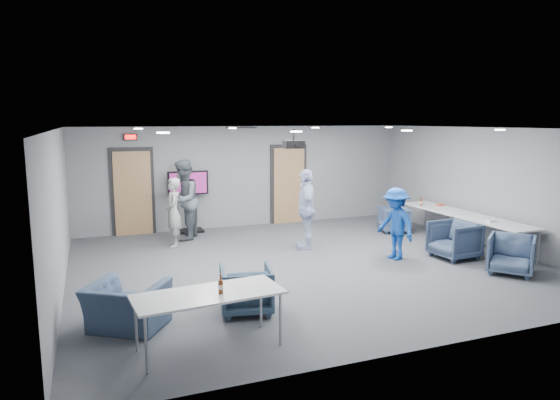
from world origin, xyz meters
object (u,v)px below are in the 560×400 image
object	(u,v)px
chair_front_a	(246,289)
table_right_b	(496,224)
person_c	(306,209)
tv_stand	(188,198)
bottle_front	(221,286)
bottle_right	(421,202)
projector	(294,144)
table_right_a	(438,209)
chair_right_c	(511,255)
person_a	(173,212)
person_b	(183,200)
person_d	(396,224)
table_front_left	(209,296)
chair_right_a	(394,219)
chair_right_b	(454,240)
chair_front_b	(127,306)

from	to	relation	value
chair_front_a	table_right_b	size ratio (longest dim) A/B	0.42
person_c	chair_front_a	size ratio (longest dim) A/B	2.31
person_c	tv_stand	size ratio (longest dim) A/B	1.13
person_c	bottle_front	distance (m)	5.22
bottle_right	projector	xyz separation A→B (m)	(-4.09, -1.45, 1.59)
chair_front_a	table_right_a	size ratio (longest dim) A/B	0.41
chair_right_c	person_a	bearing A→B (deg)	-167.93
projector	person_c	bearing A→B (deg)	64.15
chair_right_c	tv_stand	bearing A→B (deg)	-178.89
person_b	person_d	world-z (taller)	person_b
bottle_right	tv_stand	xyz separation A→B (m)	(-5.43, 2.33, 0.08)
table_right_a	bottle_right	bearing A→B (deg)	30.27
table_front_left	bottle_right	distance (m)	7.83
person_b	projector	xyz separation A→B (m)	(1.61, -3.00, 1.44)
chair_right_a	projector	distance (m)	4.55
chair_right_b	tv_stand	world-z (taller)	tv_stand
projector	chair_front_a	bearing A→B (deg)	-120.71
person_a	person_b	size ratio (longest dim) A/B	0.81
chair_right_c	tv_stand	world-z (taller)	tv_stand
chair_front_b	table_right_b	bearing A→B (deg)	-138.31
chair_right_c	tv_stand	distance (m)	7.59
chair_right_a	chair_front_a	size ratio (longest dim) A/B	0.93
table_front_left	tv_stand	size ratio (longest dim) A/B	1.21
person_d	table_front_left	bearing A→B (deg)	-68.72
chair_right_c	chair_right_b	bearing A→B (deg)	152.72
bottle_right	tv_stand	bearing A→B (deg)	156.83
chair_front_a	bottle_front	bearing A→B (deg)	70.02
person_c	bottle_front	size ratio (longest dim) A/B	7.14
table_right_a	bottle_right	world-z (taller)	bottle_right
chair_front_b	projector	bearing A→B (deg)	-116.00
chair_right_c	projector	bearing A→B (deg)	-158.00
chair_right_a	chair_front_a	distance (m)	6.44
chair_right_b	projector	size ratio (longest dim) A/B	2.05
person_a	person_b	world-z (taller)	person_b
bottle_front	tv_stand	size ratio (longest dim) A/B	0.16
bottle_right	person_b	bearing A→B (deg)	164.79
chair_right_a	chair_front_a	xyz separation A→B (m)	(-5.17, -3.85, 0.02)
chair_right_a	table_front_left	distance (m)	7.69
chair_front_b	table_right_b	distance (m)	7.70
person_b	tv_stand	world-z (taller)	person_b
person_a	table_right_a	bearing A→B (deg)	82.82
person_b	person_d	bearing A→B (deg)	72.92
chair_front_b	bottle_right	world-z (taller)	bottle_right
table_right_a	table_front_left	world-z (taller)	same
chair_front_b	bottle_right	xyz separation A→B (m)	(7.38, 3.42, 0.49)
table_front_left	table_right_a	bearing A→B (deg)	26.01
table_front_left	bottle_front	world-z (taller)	bottle_front
person_d	bottle_front	world-z (taller)	person_d
chair_right_b	chair_right_c	xyz separation A→B (m)	(0.28, -1.24, -0.02)
person_d	chair_front_b	xyz separation A→B (m)	(-5.46, -1.67, -0.42)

